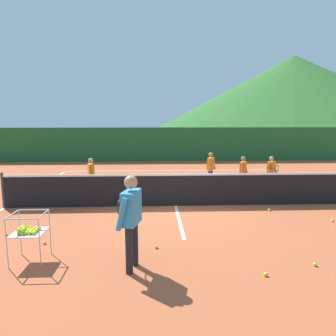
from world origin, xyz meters
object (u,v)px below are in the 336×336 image
(student_3, at_px, (271,169))
(tennis_ball_4, at_px, (315,264))
(tennis_ball_2, at_px, (156,247))
(tennis_ball_8, at_px, (6,234))
(tennis_ball_6, at_px, (333,220))
(student_1, at_px, (211,166))
(tennis_net, at_px, (176,190))
(instructor, at_px, (131,214))
(tennis_ball_3, at_px, (269,210))
(student_2, at_px, (243,170))
(tennis_ball_7, at_px, (266,274))
(student_0, at_px, (91,173))
(tennis_ball_0, at_px, (45,243))
(ball_cart, at_px, (28,230))

(student_3, xyz_separation_m, tennis_ball_4, (-1.52, -6.21, -0.69))
(tennis_ball_2, height_order, tennis_ball_8, same)
(student_3, height_order, tennis_ball_8, student_3)
(tennis_ball_2, height_order, tennis_ball_6, same)
(student_1, relative_size, tennis_ball_8, 19.52)
(tennis_net, bearing_deg, tennis_ball_4, -61.18)
(student_3, xyz_separation_m, tennis_ball_2, (-4.32, -5.31, -0.69))
(instructor, bearing_deg, tennis_ball_3, 42.18)
(student_2, relative_size, tennis_ball_8, 18.01)
(instructor, height_order, student_3, instructor)
(student_2, bearing_deg, tennis_ball_7, -102.48)
(student_0, height_order, student_2, student_0)
(tennis_ball_2, bearing_deg, tennis_ball_6, 17.95)
(instructor, xyz_separation_m, student_0, (-1.75, 5.54, -0.24))
(tennis_ball_4, height_order, tennis_ball_6, same)
(tennis_ball_0, xyz_separation_m, tennis_ball_3, (5.53, 2.13, 0.00))
(student_3, bearing_deg, tennis_net, -149.10)
(tennis_ball_0, distance_m, tennis_ball_7, 4.40)
(ball_cart, bearing_deg, student_1, 54.18)
(tennis_ball_4, relative_size, tennis_ball_6, 1.00)
(tennis_net, height_order, student_0, student_0)
(tennis_ball_2, distance_m, tennis_ball_7, 2.17)
(student_1, bearing_deg, tennis_ball_3, -71.34)
(ball_cart, relative_size, tennis_ball_6, 13.22)
(student_0, xyz_separation_m, tennis_ball_2, (2.18, -4.68, -0.72))
(student_0, relative_size, student_2, 1.02)
(tennis_ball_2, height_order, tennis_ball_3, same)
(tennis_net, height_order, tennis_ball_2, tennis_net)
(tennis_ball_0, xyz_separation_m, tennis_ball_2, (2.32, -0.31, 0.00))
(tennis_ball_4, relative_size, tennis_ball_8, 1.00)
(ball_cart, relative_size, tennis_ball_2, 13.22)
(tennis_ball_3, height_order, tennis_ball_6, same)
(tennis_ball_3, bearing_deg, student_3, 68.84)
(tennis_net, height_order, tennis_ball_6, tennis_net)
(ball_cart, bearing_deg, tennis_ball_6, 15.77)
(student_0, height_order, tennis_ball_6, student_0)
(tennis_net, xyz_separation_m, ball_cart, (-2.92, -3.56, 0.09))
(tennis_ball_0, relative_size, tennis_ball_8, 1.00)
(ball_cart, relative_size, tennis_ball_0, 13.22)
(tennis_ball_7, xyz_separation_m, tennis_ball_8, (-5.14, 2.06, 0.00))
(tennis_ball_6, bearing_deg, student_1, 119.17)
(student_1, xyz_separation_m, tennis_ball_4, (0.68, -6.58, -0.76))
(student_1, height_order, tennis_ball_4, student_1)
(tennis_net, bearing_deg, tennis_ball_3, -13.95)
(tennis_ball_7, bearing_deg, student_3, 68.93)
(student_0, bearing_deg, tennis_ball_6, -25.92)
(tennis_ball_0, height_order, tennis_ball_6, same)
(ball_cart, bearing_deg, student_2, 45.57)
(instructor, xyz_separation_m, tennis_ball_3, (3.64, 3.30, -0.96))
(student_2, relative_size, tennis_ball_4, 18.01)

